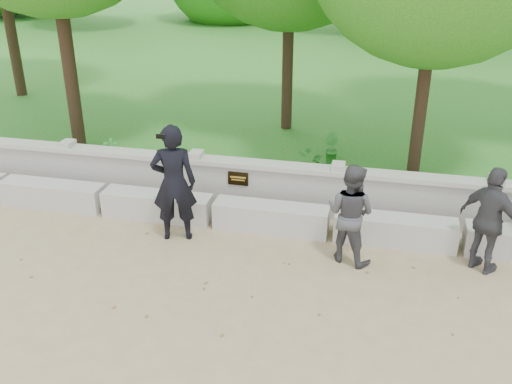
% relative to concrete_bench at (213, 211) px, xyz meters
% --- Properties ---
extents(ground, '(80.00, 80.00, 0.00)m').
position_rel_concrete_bench_xyz_m(ground, '(-0.00, -1.90, -0.22)').
color(ground, '#9D8860').
rests_on(ground, ground).
extents(lawn, '(40.00, 22.00, 0.25)m').
position_rel_concrete_bench_xyz_m(lawn, '(-0.00, 12.10, -0.10)').
color(lawn, '#256A1E').
rests_on(lawn, ground).
extents(concrete_bench, '(11.90, 0.45, 0.45)m').
position_rel_concrete_bench_xyz_m(concrete_bench, '(0.00, 0.00, 0.00)').
color(concrete_bench, '#ADABA3').
rests_on(concrete_bench, ground).
extents(parapet_wall, '(12.50, 0.35, 0.90)m').
position_rel_concrete_bench_xyz_m(parapet_wall, '(0.00, 0.70, 0.24)').
color(parapet_wall, '#A3A099').
rests_on(parapet_wall, ground).
extents(man_main, '(0.80, 0.73, 1.92)m').
position_rel_concrete_bench_xyz_m(man_main, '(-0.43, -0.59, 0.73)').
color(man_main, black).
rests_on(man_main, ground).
extents(visitor_left, '(0.91, 0.82, 1.54)m').
position_rel_concrete_bench_xyz_m(visitor_left, '(2.32, -0.66, 0.54)').
color(visitor_left, '#3E3E43').
rests_on(visitor_left, ground).
extents(visitor_right, '(0.98, 0.90, 1.61)m').
position_rel_concrete_bench_xyz_m(visitor_right, '(4.26, -0.52, 0.58)').
color(visitor_right, '#36363B').
rests_on(visitor_right, ground).
extents(shrub_a, '(0.38, 0.33, 0.60)m').
position_rel_concrete_bench_xyz_m(shrub_a, '(-2.49, 1.40, 0.32)').
color(shrub_a, '#2B7527').
rests_on(shrub_a, lawn).
extents(shrub_b, '(0.41, 0.43, 0.61)m').
position_rel_concrete_bench_xyz_m(shrub_b, '(1.69, 2.63, 0.33)').
color(shrub_b, '#2B7527').
rests_on(shrub_b, lawn).
extents(shrub_c, '(0.77, 0.77, 0.65)m').
position_rel_concrete_bench_xyz_m(shrub_c, '(1.53, 1.40, 0.35)').
color(shrub_c, '#2B7527').
rests_on(shrub_c, lawn).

